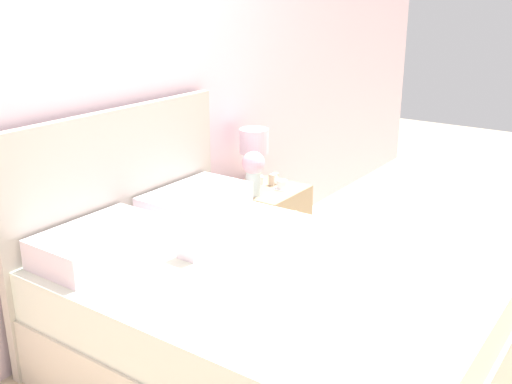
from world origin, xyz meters
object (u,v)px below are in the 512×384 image
Objects in this scene: alarm_clock at (274,179)px; nightstand at (265,225)px; table_lamp at (254,146)px; teacup at (282,185)px; bed at (256,314)px; flower_vase at (254,169)px.

nightstand is at bearing -179.79° from alarm_clock.
alarm_clock is at bearing -58.60° from table_lamp.
table_lamp is 0.31m from teacup.
table_lamp is (1.07, 0.76, 0.47)m from bed.
flower_vase is (-0.15, -0.01, 0.43)m from nightstand.
bed is 26.70× the size of alarm_clock.
table_lamp reaches higher than alarm_clock.
teacup is (1.09, 0.56, 0.24)m from bed.
alarm_clock is (0.25, 0.01, -0.13)m from flower_vase.
bed is 1.24m from teacup.
alarm_clock is at bearing 63.12° from teacup.
table_lamp is at bearing 121.40° from alarm_clock.
table_lamp is at bearing 34.68° from flower_vase.
bed is 1.16m from flower_vase.
nightstand is 1.86× the size of flower_vase.
teacup is 0.10m from alarm_clock.
nightstand is 1.40× the size of table_lamp.
bed is 1.22m from nightstand.
teacup is (0.05, -0.09, 0.29)m from nightstand.
teacup reaches higher than nightstand.
teacup is at bearing 27.05° from bed.
table_lamp is 0.26m from alarm_clock.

